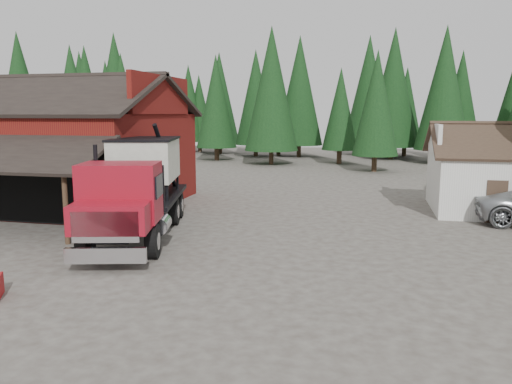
# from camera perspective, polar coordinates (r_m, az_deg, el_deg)

# --- Properties ---
(ground) EXTENTS (120.00, 120.00, 0.00)m
(ground) POSITION_cam_1_polar(r_m,az_deg,el_deg) (16.53, -8.36, -8.87)
(ground) COLOR #453D36
(ground) RESTS_ON ground
(red_barn) EXTENTS (12.80, 13.63, 7.18)m
(red_barn) POSITION_cam_1_polar(r_m,az_deg,el_deg) (29.85, -21.29, 3.86)
(red_barn) COLOR maroon
(red_barn) RESTS_ON ground
(conifer_backdrop) EXTENTS (76.00, 16.00, 16.00)m
(conifer_backdrop) POSITION_cam_1_polar(r_m,az_deg,el_deg) (57.13, 7.30, 3.85)
(conifer_backdrop) COLOR black
(conifer_backdrop) RESTS_ON ground
(near_pine_a) EXTENTS (4.40, 4.40, 11.40)m
(near_pine_a) POSITION_cam_1_polar(r_m,az_deg,el_deg) (50.93, -20.27, 9.96)
(near_pine_a) COLOR #382619
(near_pine_a) RESTS_ON ground
(near_pine_b) EXTENTS (3.96, 3.96, 10.40)m
(near_pine_b) POSITION_cam_1_polar(r_m,az_deg,el_deg) (44.61, 13.60, 9.83)
(near_pine_b) COLOR #382619
(near_pine_b) RESTS_ON ground
(near_pine_d) EXTENTS (5.28, 5.28, 13.40)m
(near_pine_d) POSITION_cam_1_polar(r_m,az_deg,el_deg) (49.65, 1.79, 11.70)
(near_pine_d) COLOR #382619
(near_pine_d) RESTS_ON ground
(feed_truck) EXTENTS (5.19, 10.54, 4.60)m
(feed_truck) POSITION_cam_1_polar(r_m,az_deg,el_deg) (21.06, -13.34, 0.86)
(feed_truck) COLOR black
(feed_truck) RESTS_ON ground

